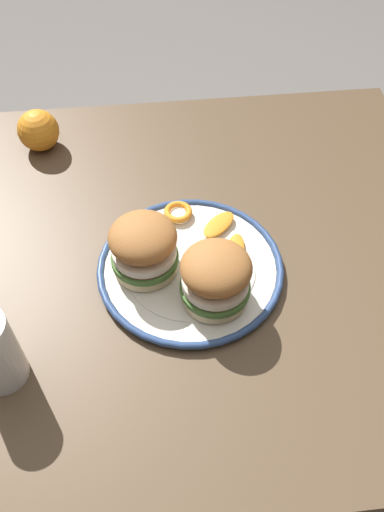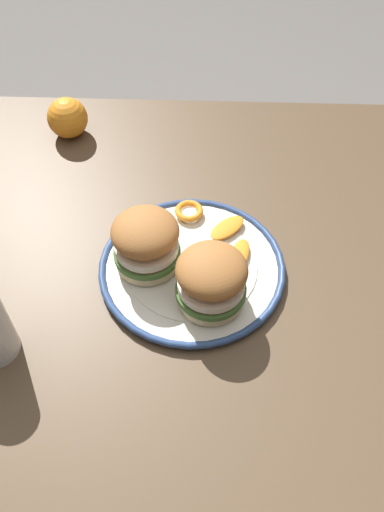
% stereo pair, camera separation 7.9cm
% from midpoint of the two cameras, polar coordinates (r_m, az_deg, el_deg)
% --- Properties ---
extents(ground_plane, '(8.00, 8.00, 0.00)m').
position_cam_midpoint_polar(ground_plane, '(1.54, -3.89, -16.56)').
color(ground_plane, slate).
extents(dining_table, '(1.11, 0.89, 0.70)m').
position_cam_midpoint_polar(dining_table, '(1.01, -5.69, -3.51)').
color(dining_table, brown).
rests_on(dining_table, ground).
extents(dinner_plate, '(0.31, 0.31, 0.02)m').
position_cam_midpoint_polar(dinner_plate, '(0.89, -2.52, -1.37)').
color(dinner_plate, silver).
rests_on(dinner_plate, dining_table).
extents(sandwich_half_left, '(0.15, 0.15, 0.10)m').
position_cam_midpoint_polar(sandwich_half_left, '(0.81, -0.03, -2.40)').
color(sandwich_half_left, beige).
rests_on(sandwich_half_left, dinner_plate).
extents(sandwich_half_right, '(0.14, 0.14, 0.10)m').
position_cam_midpoint_polar(sandwich_half_right, '(0.85, -7.68, 0.87)').
color(sandwich_half_right, beige).
rests_on(sandwich_half_right, dinner_plate).
extents(orange_peel_curled, '(0.07, 0.07, 0.01)m').
position_cam_midpoint_polar(orange_peel_curled, '(0.96, -3.69, 4.63)').
color(orange_peel_curled, orange).
rests_on(orange_peel_curled, dinner_plate).
extents(orange_peel_strip_long, '(0.05, 0.08, 0.01)m').
position_cam_midpoint_polar(orange_peel_strip_long, '(0.90, 2.37, 0.55)').
color(orange_peel_strip_long, orange).
rests_on(orange_peel_strip_long, dinner_plate).
extents(orange_peel_strip_short, '(0.08, 0.08, 0.01)m').
position_cam_midpoint_polar(orange_peel_strip_short, '(0.94, 0.67, 3.31)').
color(orange_peel_strip_short, orange).
rests_on(orange_peel_strip_short, dinner_plate).
extents(whole_orange, '(0.08, 0.08, 0.08)m').
position_cam_midpoint_polar(whole_orange, '(1.15, -18.00, 12.65)').
color(whole_orange, orange).
rests_on(whole_orange, dining_table).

